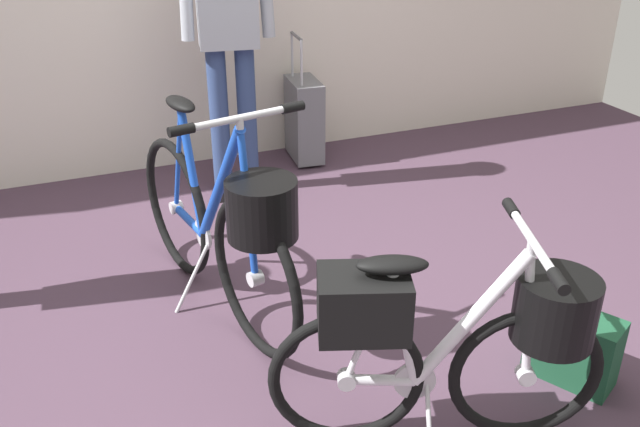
{
  "coord_description": "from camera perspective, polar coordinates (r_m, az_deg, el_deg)",
  "views": [
    {
      "loc": [
        -0.81,
        -2.06,
        1.73
      ],
      "look_at": [
        0.08,
        0.13,
        0.55
      ],
      "focal_mm": 38.55,
      "sensor_mm": 36.0,
      "label": 1
    }
  ],
  "objects": [
    {
      "name": "backpack_on_floor",
      "position": [
        2.78,
        20.3,
        -10.33
      ],
      "size": [
        0.29,
        0.36,
        0.28
      ],
      "color": "#19472D",
      "rests_on": "ground_plane"
    },
    {
      "name": "rolling_suitcase",
      "position": [
        4.52,
        -1.32,
        7.86
      ],
      "size": [
        0.22,
        0.38,
        0.83
      ],
      "color": "slate",
      "rests_on": "ground_plane"
    },
    {
      "name": "folding_bike_foreground",
      "position": [
        2.24,
        11.14,
        -10.03
      ],
      "size": [
        1.05,
        0.57,
        0.78
      ],
      "color": "black",
      "rests_on": "ground_plane"
    },
    {
      "name": "visitor_near_wall",
      "position": [
        3.88,
        -7.71,
        16.07
      ],
      "size": [
        0.53,
        0.32,
        1.79
      ],
      "color": "navy",
      "rests_on": "ground_plane"
    },
    {
      "name": "ground_plane",
      "position": [
        2.82,
        -0.58,
        -11.44
      ],
      "size": [
        6.94,
        6.94,
        0.0
      ],
      "primitive_type": "plane",
      "color": "#473342"
    },
    {
      "name": "display_bike_left",
      "position": [
        2.81,
        -8.03,
        -1.0
      ],
      "size": [
        0.53,
        1.39,
        0.98
      ],
      "color": "black",
      "rests_on": "ground_plane"
    }
  ]
}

